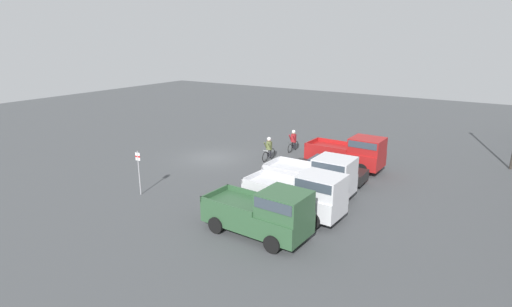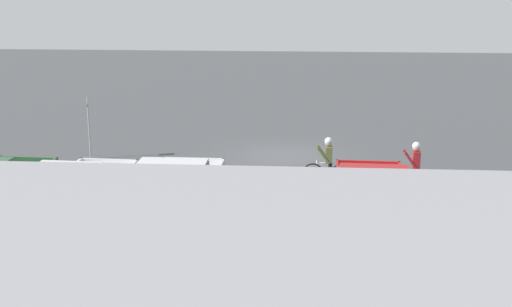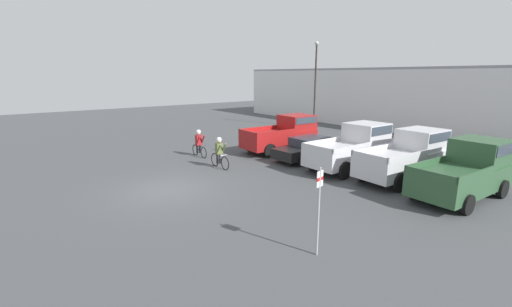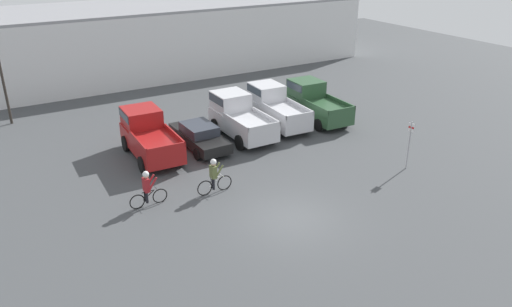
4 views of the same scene
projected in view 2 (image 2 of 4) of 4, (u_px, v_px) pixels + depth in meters
ground_plane at (283, 156)px, 29.87m from camera, size 80.00×80.00×0.00m
pickup_truck_0 at (372, 202)px, 20.12m from camera, size 2.43×5.15×2.33m
sedan_0 at (274, 211)px, 20.94m from camera, size 1.99×4.74×1.38m
pickup_truck_1 at (177, 197)px, 20.51m from camera, size 2.33×5.01×2.39m
pickup_truck_2 at (76, 200)px, 20.28m from camera, size 2.38×5.18×2.37m
cyclist_0 at (328, 159)px, 25.86m from camera, size 1.79×0.46×1.74m
cyclist_1 at (415, 164)px, 25.26m from camera, size 1.76×0.46×1.72m
fire_lane_sign at (89, 122)px, 29.02m from camera, size 0.08×0.30×2.58m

